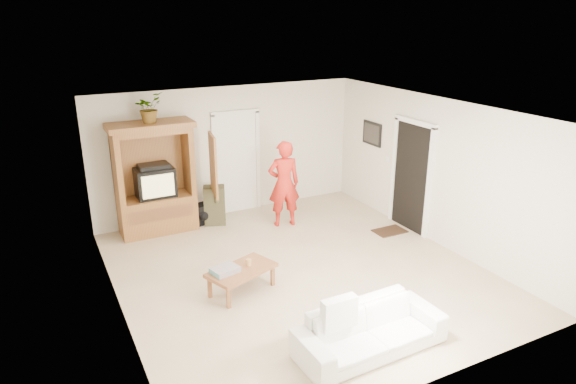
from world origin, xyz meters
name	(u,v)px	position (x,y,z in m)	size (l,w,h in m)	color
floor	(298,271)	(0.00, 0.00, 0.00)	(6.00, 6.00, 0.00)	tan
ceiling	(300,111)	(0.00, 0.00, 2.60)	(6.00, 6.00, 0.00)	white
wall_back	(229,151)	(0.00, 3.00, 1.30)	(5.50, 5.50, 0.00)	silver
wall_front	(436,282)	(0.00, -3.00, 1.30)	(5.50, 5.50, 0.00)	silver
wall_left	(113,228)	(-2.75, 0.00, 1.30)	(6.00, 6.00, 0.00)	silver
wall_right	(436,171)	(2.75, 0.00, 1.30)	(6.00, 6.00, 0.00)	silver
armoire	(157,185)	(-1.58, 2.66, 0.91)	(1.82, 1.14, 2.10)	brown
door_back	(237,164)	(0.15, 2.97, 1.02)	(0.85, 0.05, 2.04)	white
doorway_right	(411,178)	(2.73, 0.60, 1.02)	(0.05, 0.90, 2.04)	black
framed_picture	(372,134)	(2.73, 1.90, 1.60)	(0.03, 0.60, 0.48)	black
doormat	(390,231)	(2.30, 0.60, 0.01)	(0.60, 0.40, 0.02)	#382316
plant	(149,108)	(-1.60, 2.63, 2.37)	(0.48, 0.41, 0.53)	#4C7238
man	(284,184)	(0.66, 1.83, 0.85)	(0.62, 0.41, 1.69)	red
sofa	(370,330)	(-0.18, -2.19, 0.28)	(1.90, 0.74, 0.55)	white
coffee_table	(242,271)	(-1.05, -0.16, 0.33)	(1.13, 0.86, 0.38)	brown
towel	(225,270)	(-1.31, -0.16, 0.42)	(0.38, 0.28, 0.08)	#D44946
candle	(249,262)	(-0.91, -0.12, 0.43)	(0.08, 0.08, 0.10)	tan
backpack_black	(202,214)	(-0.77, 2.57, 0.21)	(0.35, 0.20, 0.43)	black
backpack_olive	(215,205)	(-0.52, 2.50, 0.39)	(0.41, 0.30, 0.77)	#47442B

